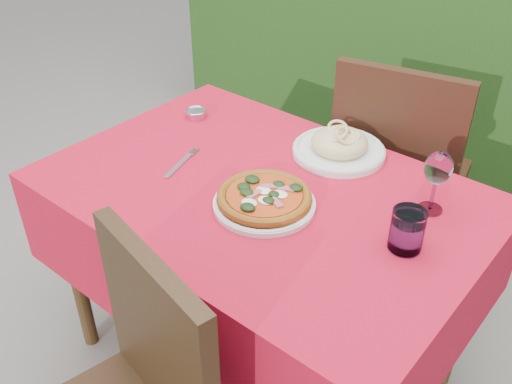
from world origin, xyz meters
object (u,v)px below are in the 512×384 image
Objects in this scene: chair_far at (397,169)px; fork at (178,166)px; pizza_plate at (264,199)px; water_glass at (407,232)px; steel_ramekin at (196,114)px; wine_glass at (438,170)px; pasta_plate at (339,146)px.

fork is (-0.40, -0.70, 0.19)m from chair_far.
pizza_plate is 2.86× the size of water_glass.
chair_far is at bearing 36.12° from steel_ramekin.
wine_glass is 0.89m from steel_ramekin.
steel_ramekin is at bearing 109.05° from fork.
chair_far reaches higher than steel_ramekin.
pasta_plate is (0.00, 0.37, 0.01)m from pizza_plate.
fork is (-0.33, -0.38, -0.03)m from pasta_plate.
steel_ramekin is at bearing 153.37° from pizza_plate.
wine_glass is at bearing -14.51° from pasta_plate.
fork is at bearing 48.57° from chair_far.
pasta_plate is 2.63× the size of water_glass.
pasta_plate is at bearing 143.24° from water_glass.
pizza_plate is 1.09× the size of pasta_plate.
wine_glass is (-0.02, 0.19, 0.08)m from water_glass.
chair_far reaches higher than pizza_plate.
chair_far is 5.40× the size of wine_glass.
pasta_plate is 0.38m from wine_glass.
steel_ramekin reaches higher than fork.
pasta_plate is 1.60× the size of wine_glass.
pasta_plate reaches higher than steel_ramekin.
chair_far reaches higher than wine_glass.
chair_far is at bearing 125.19° from wine_glass.
steel_ramekin is at bearing -179.08° from wine_glass.
pasta_plate is 1.41× the size of fork.
pizza_plate is 0.59m from steel_ramekin.
wine_glass is at bearing 96.66° from water_glass.
water_glass reaches higher than steel_ramekin.
fork is (-0.33, -0.01, -0.02)m from pizza_plate.
water_glass is (0.38, -0.28, 0.02)m from pasta_plate.
pasta_plate is at bearing 11.38° from steel_ramekin.
wine_glass reaches higher than steel_ramekin.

